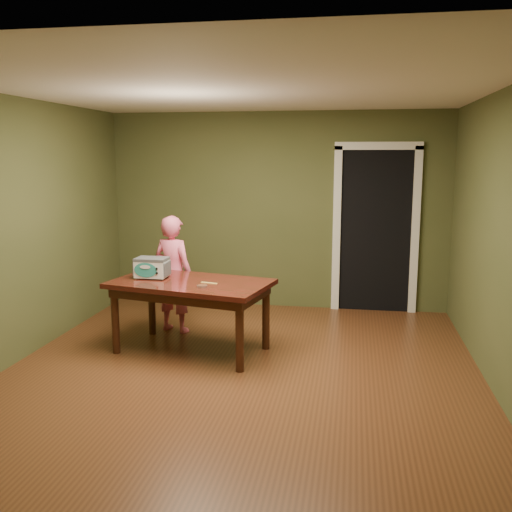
# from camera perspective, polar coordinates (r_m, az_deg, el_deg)

# --- Properties ---
(floor) EXTENTS (5.00, 5.00, 0.00)m
(floor) POSITION_cam_1_polar(r_m,az_deg,el_deg) (5.51, -1.56, -11.60)
(floor) COLOR brown
(floor) RESTS_ON ground
(room_shell) EXTENTS (4.52, 5.02, 2.61)m
(room_shell) POSITION_cam_1_polar(r_m,az_deg,el_deg) (5.13, -1.65, 6.41)
(room_shell) COLOR #4C512B
(room_shell) RESTS_ON ground
(doorway) EXTENTS (1.10, 0.66, 2.25)m
(doorway) POSITION_cam_1_polar(r_m,az_deg,el_deg) (7.87, 11.78, 2.70)
(doorway) COLOR black
(doorway) RESTS_ON ground
(dining_table) EXTENTS (1.75, 1.21, 0.75)m
(dining_table) POSITION_cam_1_polar(r_m,az_deg,el_deg) (5.94, -6.53, -3.47)
(dining_table) COLOR black
(dining_table) RESTS_ON floor
(toy_oven) EXTENTS (0.35, 0.25, 0.22)m
(toy_oven) POSITION_cam_1_polar(r_m,az_deg,el_deg) (6.12, -10.37, -1.09)
(toy_oven) COLOR #4C4F54
(toy_oven) RESTS_ON dining_table
(baking_pan) EXTENTS (0.10, 0.10, 0.02)m
(baking_pan) POSITION_cam_1_polar(r_m,az_deg,el_deg) (5.64, -5.42, -3.01)
(baking_pan) COLOR silver
(baking_pan) RESTS_ON dining_table
(spatula) EXTENTS (0.18, 0.07, 0.01)m
(spatula) POSITION_cam_1_polar(r_m,az_deg,el_deg) (5.81, -4.70, -2.70)
(spatula) COLOR #E2CC62
(spatula) RESTS_ON dining_table
(child) EXTENTS (0.57, 0.46, 1.36)m
(child) POSITION_cam_1_polar(r_m,az_deg,el_deg) (6.65, -8.25, -1.79)
(child) COLOR #EB6082
(child) RESTS_ON floor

